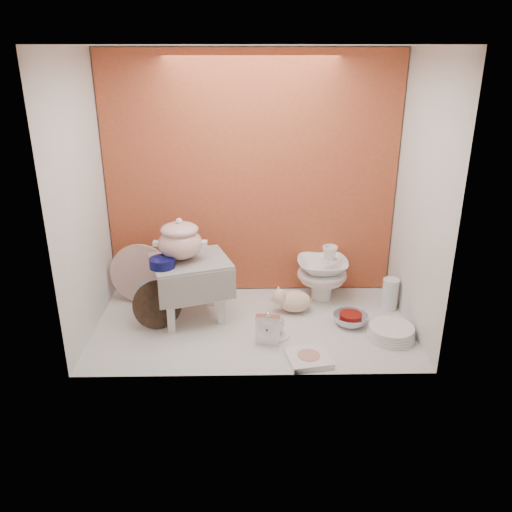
{
  "coord_description": "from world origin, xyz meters",
  "views": [
    {
      "loc": [
        -0.03,
        -2.63,
        1.49
      ],
      "look_at": [
        0.02,
        0.02,
        0.42
      ],
      "focal_mm": 36.27,
      "sensor_mm": 36.0,
      "label": 1
    }
  ],
  "objects_px": {
    "mantel_clock": "(268,328)",
    "plush_pig": "(295,301)",
    "step_stool": "(191,289)",
    "porcelain_tower": "(322,272)",
    "blue_white_vase": "(155,279)",
    "dinner_plate_stack": "(391,332)",
    "gold_rim_teacup": "(274,326)",
    "crystal_bowl": "(350,319)",
    "soup_tureen": "(180,239)",
    "floral_platter": "(141,274)"
  },
  "relations": [
    {
      "from": "mantel_clock",
      "to": "plush_pig",
      "type": "xyz_separation_m",
      "value": [
        0.18,
        0.36,
        -0.02
      ]
    },
    {
      "from": "step_stool",
      "to": "porcelain_tower",
      "type": "height_order",
      "value": "step_stool"
    },
    {
      "from": "blue_white_vase",
      "to": "dinner_plate_stack",
      "type": "xyz_separation_m",
      "value": [
        1.37,
        -0.54,
        -0.09
      ]
    },
    {
      "from": "mantel_clock",
      "to": "dinner_plate_stack",
      "type": "bearing_deg",
      "value": 13.5
    },
    {
      "from": "gold_rim_teacup",
      "to": "crystal_bowl",
      "type": "relative_size",
      "value": 0.57
    },
    {
      "from": "crystal_bowl",
      "to": "porcelain_tower",
      "type": "xyz_separation_m",
      "value": [
        -0.12,
        0.34,
        0.15
      ]
    },
    {
      "from": "soup_tureen",
      "to": "gold_rim_teacup",
      "type": "xyz_separation_m",
      "value": [
        0.52,
        -0.22,
        -0.44
      ]
    },
    {
      "from": "mantel_clock",
      "to": "crystal_bowl",
      "type": "height_order",
      "value": "mantel_clock"
    },
    {
      "from": "mantel_clock",
      "to": "crystal_bowl",
      "type": "bearing_deg",
      "value": 32.45
    },
    {
      "from": "floral_platter",
      "to": "crystal_bowl",
      "type": "distance_m",
      "value": 1.31
    },
    {
      "from": "gold_rim_teacup",
      "to": "crystal_bowl",
      "type": "height_order",
      "value": "gold_rim_teacup"
    },
    {
      "from": "step_stool",
      "to": "dinner_plate_stack",
      "type": "xyz_separation_m",
      "value": [
        1.11,
        -0.26,
        -0.15
      ]
    },
    {
      "from": "gold_rim_teacup",
      "to": "porcelain_tower",
      "type": "xyz_separation_m",
      "value": [
        0.33,
        0.45,
        0.12
      ]
    },
    {
      "from": "soup_tureen",
      "to": "crystal_bowl",
      "type": "xyz_separation_m",
      "value": [
        0.97,
        -0.1,
        -0.46
      ]
    },
    {
      "from": "plush_pig",
      "to": "gold_rim_teacup",
      "type": "height_order",
      "value": "plush_pig"
    },
    {
      "from": "soup_tureen",
      "to": "porcelain_tower",
      "type": "height_order",
      "value": "soup_tureen"
    },
    {
      "from": "gold_rim_teacup",
      "to": "dinner_plate_stack",
      "type": "height_order",
      "value": "gold_rim_teacup"
    },
    {
      "from": "soup_tureen",
      "to": "floral_platter",
      "type": "xyz_separation_m",
      "value": [
        -0.29,
        0.22,
        -0.31
      ]
    },
    {
      "from": "step_stool",
      "to": "floral_platter",
      "type": "bearing_deg",
      "value": 128.46
    },
    {
      "from": "blue_white_vase",
      "to": "plush_pig",
      "type": "relative_size",
      "value": 0.99
    },
    {
      "from": "floral_platter",
      "to": "gold_rim_teacup",
      "type": "height_order",
      "value": "floral_platter"
    },
    {
      "from": "porcelain_tower",
      "to": "dinner_plate_stack",
      "type": "bearing_deg",
      "value": -57.54
    },
    {
      "from": "crystal_bowl",
      "to": "porcelain_tower",
      "type": "distance_m",
      "value": 0.39
    },
    {
      "from": "blue_white_vase",
      "to": "crystal_bowl",
      "type": "distance_m",
      "value": 1.24
    },
    {
      "from": "floral_platter",
      "to": "porcelain_tower",
      "type": "bearing_deg",
      "value": 1.08
    },
    {
      "from": "plush_pig",
      "to": "dinner_plate_stack",
      "type": "distance_m",
      "value": 0.59
    },
    {
      "from": "floral_platter",
      "to": "plush_pig",
      "type": "distance_m",
      "value": 0.97
    },
    {
      "from": "plush_pig",
      "to": "blue_white_vase",
      "type": "bearing_deg",
      "value": -174.08
    },
    {
      "from": "gold_rim_teacup",
      "to": "dinner_plate_stack",
      "type": "bearing_deg",
      "value": -4.03
    },
    {
      "from": "floral_platter",
      "to": "blue_white_vase",
      "type": "xyz_separation_m",
      "value": [
        0.07,
        0.06,
        -0.07
      ]
    },
    {
      "from": "floral_platter",
      "to": "dinner_plate_stack",
      "type": "xyz_separation_m",
      "value": [
        1.45,
        -0.48,
        -0.15
      ]
    },
    {
      "from": "soup_tureen",
      "to": "porcelain_tower",
      "type": "distance_m",
      "value": 0.93
    },
    {
      "from": "plush_pig",
      "to": "crystal_bowl",
      "type": "distance_m",
      "value": 0.35
    },
    {
      "from": "plush_pig",
      "to": "dinner_plate_stack",
      "type": "xyz_separation_m",
      "value": [
        0.5,
        -0.32,
        -0.04
      ]
    },
    {
      "from": "plush_pig",
      "to": "gold_rim_teacup",
      "type": "distance_m",
      "value": 0.31
    },
    {
      "from": "blue_white_vase",
      "to": "plush_pig",
      "type": "height_order",
      "value": "blue_white_vase"
    },
    {
      "from": "soup_tureen",
      "to": "blue_white_vase",
      "type": "height_order",
      "value": "soup_tureen"
    },
    {
      "from": "mantel_clock",
      "to": "soup_tureen",
      "type": "bearing_deg",
      "value": 157.42
    },
    {
      "from": "step_stool",
      "to": "porcelain_tower",
      "type": "xyz_separation_m",
      "value": [
        0.8,
        0.24,
        -0.01
      ]
    },
    {
      "from": "gold_rim_teacup",
      "to": "porcelain_tower",
      "type": "relative_size",
      "value": 0.32
    },
    {
      "from": "plush_pig",
      "to": "dinner_plate_stack",
      "type": "bearing_deg",
      "value": -12.26
    },
    {
      "from": "plush_pig",
      "to": "crystal_bowl",
      "type": "xyz_separation_m",
      "value": [
        0.31,
        -0.16,
        -0.04
      ]
    },
    {
      "from": "plush_pig",
      "to": "gold_rim_teacup",
      "type": "relative_size",
      "value": 2.15
    },
    {
      "from": "crystal_bowl",
      "to": "porcelain_tower",
      "type": "relative_size",
      "value": 0.56
    },
    {
      "from": "dinner_plate_stack",
      "to": "soup_tureen",
      "type": "bearing_deg",
      "value": 167.33
    },
    {
      "from": "crystal_bowl",
      "to": "floral_platter",
      "type": "bearing_deg",
      "value": 165.75
    },
    {
      "from": "mantel_clock",
      "to": "dinner_plate_stack",
      "type": "distance_m",
      "value": 0.68
    },
    {
      "from": "porcelain_tower",
      "to": "mantel_clock",
      "type": "bearing_deg",
      "value": -123.69
    },
    {
      "from": "gold_rim_teacup",
      "to": "blue_white_vase",
      "type": "bearing_deg",
      "value": 146.0
    },
    {
      "from": "step_stool",
      "to": "blue_white_vase",
      "type": "xyz_separation_m",
      "value": [
        -0.26,
        0.28,
        -0.06
      ]
    }
  ]
}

